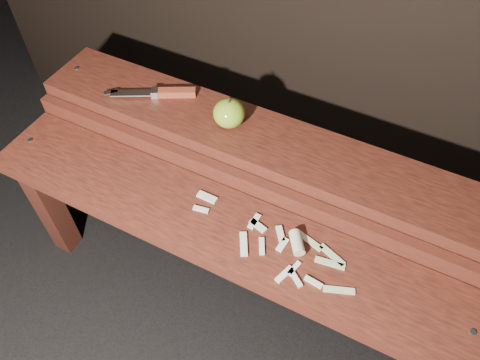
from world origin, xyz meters
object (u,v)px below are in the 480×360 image
at_px(bench_rear_tier, 259,160).
at_px(knife, 165,93).
at_px(apple, 229,113).
at_px(bench_front_tier, 217,241).

xyz_separation_m(bench_rear_tier, knife, (-0.28, 0.02, 0.10)).
bearing_deg(apple, knife, 175.15).
xyz_separation_m(bench_front_tier, knife, (-0.28, 0.25, 0.16)).
bearing_deg(bench_rear_tier, bench_front_tier, -90.00).
xyz_separation_m(bench_front_tier, bench_rear_tier, (0.00, 0.23, 0.06)).
bearing_deg(bench_front_tier, bench_rear_tier, 90.00).
relative_size(bench_front_tier, bench_rear_tier, 1.00).
xyz_separation_m(apple, knife, (-0.20, 0.02, -0.03)).
distance_m(bench_front_tier, apple, 0.31).
distance_m(bench_front_tier, bench_rear_tier, 0.23).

